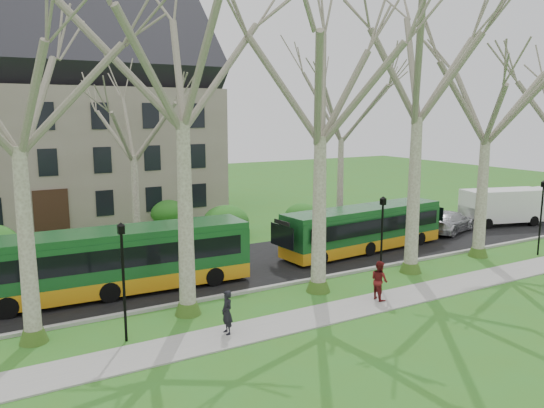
{
  "coord_description": "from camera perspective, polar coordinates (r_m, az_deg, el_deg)",
  "views": [
    {
      "loc": [
        -10.38,
        -19.38,
        8.17
      ],
      "look_at": [
        2.38,
        3.0,
        3.75
      ],
      "focal_mm": 35.0,
      "sensor_mm": 36.0,
      "label": 1
    }
  ],
  "objects": [
    {
      "name": "ground",
      "position": [
        23.46,
        -1.44,
        -10.66
      ],
      "size": [
        120.0,
        120.0,
        0.0
      ],
      "primitive_type": "plane",
      "color": "#377020",
      "rests_on": "ground"
    },
    {
      "name": "sidewalk",
      "position": [
        21.43,
        1.8,
        -12.61
      ],
      "size": [
        70.0,
        2.0,
        0.06
      ],
      "primitive_type": "cube",
      "color": "gray",
      "rests_on": "ground"
    },
    {
      "name": "road",
      "position": [
        28.16,
        -6.79,
        -7.14
      ],
      "size": [
        80.0,
        8.0,
        0.06
      ],
      "primitive_type": "cube",
      "color": "black",
      "rests_on": "ground"
    },
    {
      "name": "curb",
      "position": [
        24.69,
        -3.11,
        -9.44
      ],
      "size": [
        80.0,
        0.25,
        0.14
      ],
      "primitive_type": "cube",
      "color": "#A5A39E",
      "rests_on": "ground"
    },
    {
      "name": "building",
      "position": [
        43.6,
        -24.21,
        8.75
      ],
      "size": [
        26.5,
        12.2,
        16.0
      ],
      "color": "gray",
      "rests_on": "ground"
    },
    {
      "name": "tree_row_verge",
      "position": [
        22.28,
        -1.89,
        6.71
      ],
      "size": [
        49.0,
        7.0,
        14.0
      ],
      "color": "gray",
      "rests_on": "ground"
    },
    {
      "name": "tree_row_far",
      "position": [
        31.78,
        -13.13,
        5.56
      ],
      "size": [
        33.0,
        7.0,
        12.0
      ],
      "color": "gray",
      "rests_on": "ground"
    },
    {
      "name": "lamp_row",
      "position": [
        21.84,
        -0.23,
        -5.12
      ],
      "size": [
        36.22,
        0.22,
        4.3
      ],
      "color": "black",
      "rests_on": "ground"
    },
    {
      "name": "hedges",
      "position": [
        34.62,
        -19.54,
        -2.79
      ],
      "size": [
        30.6,
        8.6,
        2.0
      ],
      "color": "#2C5A19",
      "rests_on": "ground"
    },
    {
      "name": "bus_lead",
      "position": [
        25.22,
        -16.31,
        -5.83
      ],
      "size": [
        12.23,
        2.99,
        3.03
      ],
      "primitive_type": null,
      "rotation": [
        0.0,
        0.0,
        -0.04
      ],
      "color": "#164F21",
      "rests_on": "road"
    },
    {
      "name": "bus_follow",
      "position": [
        32.02,
        9.86,
        -2.58
      ],
      "size": [
        11.07,
        3.2,
        2.73
      ],
      "primitive_type": null,
      "rotation": [
        0.0,
        0.0,
        0.09
      ],
      "color": "#164F21",
      "rests_on": "road"
    },
    {
      "name": "sedan",
      "position": [
        38.57,
        18.53,
        -1.79
      ],
      "size": [
        5.56,
        3.65,
        1.5
      ],
      "primitive_type": "imported",
      "rotation": [
        0.0,
        0.0,
        1.9
      ],
      "color": "#BBBBC0",
      "rests_on": "road"
    },
    {
      "name": "van_a",
      "position": [
        42.42,
        23.56,
        -0.31
      ],
      "size": [
        6.37,
        3.71,
        2.62
      ],
      "primitive_type": null,
      "rotation": [
        0.0,
        0.0,
        -0.27
      ],
      "color": "white",
      "rests_on": "road"
    },
    {
      "name": "pedestrian_a",
      "position": [
        20.13,
        -4.86,
        -11.53
      ],
      "size": [
        0.4,
        0.6,
        1.65
      ],
      "primitive_type": "imported",
      "rotation": [
        0.0,
        0.0,
        -1.58
      ],
      "color": "black",
      "rests_on": "sidewalk"
    },
    {
      "name": "pedestrian_b",
      "position": [
        23.99,
        11.47,
        -8.04
      ],
      "size": [
        0.71,
        0.89,
        1.74
      ],
      "primitive_type": "imported",
      "rotation": [
        0.0,
        0.0,
        1.51
      ],
      "color": "maroon",
      "rests_on": "sidewalk"
    }
  ]
}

